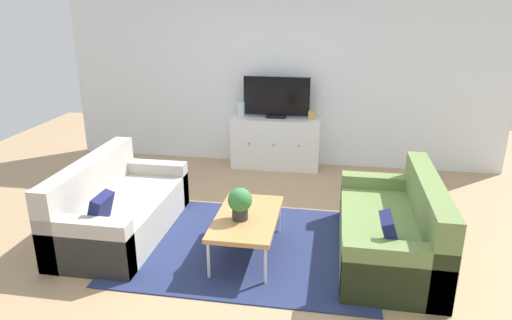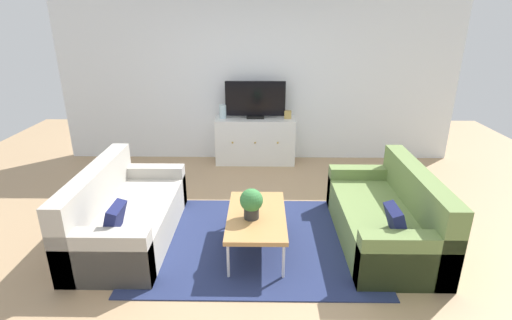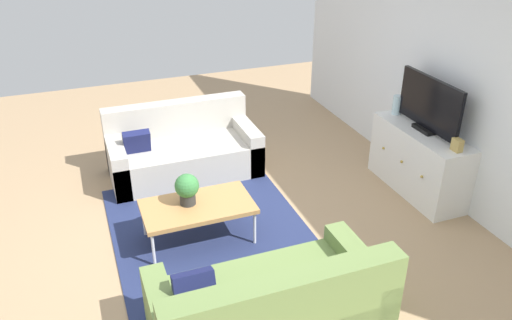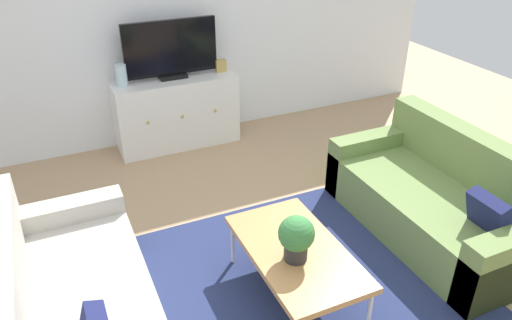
% 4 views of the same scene
% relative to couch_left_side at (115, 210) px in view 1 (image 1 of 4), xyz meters
% --- Properties ---
extents(ground_plane, '(10.00, 10.00, 0.00)m').
position_rel_couch_left_side_xyz_m(ground_plane, '(1.44, 0.10, -0.27)').
color(ground_plane, tan).
extents(wall_back, '(6.40, 0.12, 2.70)m').
position_rel_couch_left_side_xyz_m(wall_back, '(1.44, 2.65, 1.08)').
color(wall_back, white).
rests_on(wall_back, ground_plane).
extents(area_rug, '(2.50, 1.90, 0.01)m').
position_rel_couch_left_side_xyz_m(area_rug, '(1.44, -0.05, -0.26)').
color(area_rug, navy).
rests_on(area_rug, ground_plane).
extents(couch_left_side, '(0.88, 1.74, 0.81)m').
position_rel_couch_left_side_xyz_m(couch_left_side, '(0.00, 0.00, 0.00)').
color(couch_left_side, '#B2ADA3').
rests_on(couch_left_side, ground_plane).
extents(couch_right_side, '(0.88, 1.74, 0.81)m').
position_rel_couch_left_side_xyz_m(couch_right_side, '(2.88, 0.00, 0.00)').
color(couch_right_side, olive).
rests_on(couch_right_side, ground_plane).
extents(coffee_table, '(0.59, 1.05, 0.41)m').
position_rel_couch_left_side_xyz_m(coffee_table, '(1.45, -0.18, 0.11)').
color(coffee_table, '#B7844C').
rests_on(coffee_table, ground_plane).
extents(potted_plant, '(0.23, 0.23, 0.31)m').
position_rel_couch_left_side_xyz_m(potted_plant, '(1.40, -0.26, 0.31)').
color(potted_plant, '#2D2D2D').
rests_on(potted_plant, coffee_table).
extents(tv_console, '(1.28, 0.47, 0.75)m').
position_rel_couch_left_side_xyz_m(tv_console, '(1.40, 2.37, 0.10)').
color(tv_console, white).
rests_on(tv_console, ground_plane).
extents(flat_screen_tv, '(0.95, 0.16, 0.59)m').
position_rel_couch_left_side_xyz_m(flat_screen_tv, '(1.40, 2.39, 0.77)').
color(flat_screen_tv, black).
rests_on(flat_screen_tv, tv_console).
extents(glass_vase, '(0.11, 0.11, 0.22)m').
position_rel_couch_left_side_xyz_m(glass_vase, '(0.88, 2.37, 0.59)').
color(glass_vase, silver).
rests_on(glass_vase, tv_console).
extents(mantel_clock, '(0.11, 0.07, 0.13)m').
position_rel_couch_left_side_xyz_m(mantel_clock, '(1.92, 2.37, 0.54)').
color(mantel_clock, tan).
rests_on(mantel_clock, tv_console).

